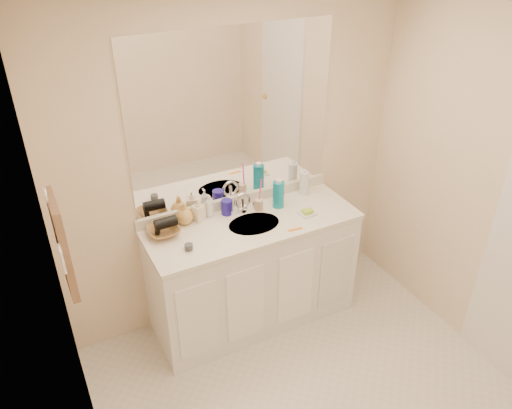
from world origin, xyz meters
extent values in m
cube|color=white|center=(0.00, 0.00, 2.40)|extent=(2.60, 2.60, 0.02)
cube|color=beige|center=(0.00, 1.30, 1.20)|extent=(2.60, 0.02, 2.40)
cube|color=beige|center=(-1.30, 0.00, 1.20)|extent=(0.02, 2.60, 2.40)
cube|color=white|center=(0.00, 1.02, 0.42)|extent=(1.50, 0.55, 0.85)
cube|color=white|center=(0.00, 1.02, 0.86)|extent=(1.52, 0.57, 0.03)
cube|color=silver|center=(0.00, 1.29, 0.92)|extent=(1.52, 0.03, 0.08)
cylinder|color=beige|center=(0.00, 1.00, 0.87)|extent=(0.37, 0.37, 0.02)
cylinder|color=silver|center=(0.00, 1.18, 0.94)|extent=(0.02, 0.02, 0.11)
cube|color=white|center=(0.00, 1.29, 1.56)|extent=(1.48, 0.01, 1.20)
cylinder|color=navy|center=(-0.11, 1.21, 0.94)|extent=(0.09, 0.09, 0.11)
cylinder|color=beige|center=(0.12, 1.15, 0.92)|extent=(0.07, 0.07, 0.08)
cylinder|color=#ED3E93|center=(0.13, 1.15, 1.03)|extent=(0.01, 0.04, 0.21)
cylinder|color=#0D80A0|center=(0.27, 1.13, 0.98)|extent=(0.09, 0.09, 0.20)
cylinder|color=white|center=(0.53, 1.21, 0.97)|extent=(0.09, 0.09, 0.19)
cube|color=silver|center=(0.40, 0.94, 0.89)|extent=(0.11, 0.09, 0.01)
cube|color=#A1CF32|center=(0.40, 0.94, 0.90)|extent=(0.07, 0.05, 0.03)
cube|color=orange|center=(0.22, 0.81, 0.88)|extent=(0.10, 0.03, 0.00)
cylinder|color=#3A3C42|center=(-0.51, 0.92, 0.90)|extent=(0.06, 0.06, 0.04)
imported|color=white|center=(-0.23, 1.24, 0.96)|extent=(0.07, 0.07, 0.17)
imported|color=#F1E4C4|center=(-0.32, 1.23, 0.96)|extent=(0.10, 0.10, 0.17)
imported|color=tan|center=(-0.42, 1.23, 0.96)|extent=(0.12, 0.12, 0.15)
imported|color=olive|center=(-0.60, 1.16, 0.91)|extent=(0.22, 0.22, 0.05)
cylinder|color=black|center=(-0.58, 1.16, 0.97)|extent=(0.15, 0.08, 0.07)
torus|color=silver|center=(-1.27, 0.77, 1.55)|extent=(0.01, 0.11, 0.11)
cube|color=brown|center=(-1.25, 0.77, 1.25)|extent=(0.04, 0.32, 0.55)
cube|color=white|center=(-1.27, 0.57, 1.30)|extent=(0.01, 0.08, 0.13)
camera|label=1|loc=(-1.33, -1.59, 2.77)|focal=35.00mm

